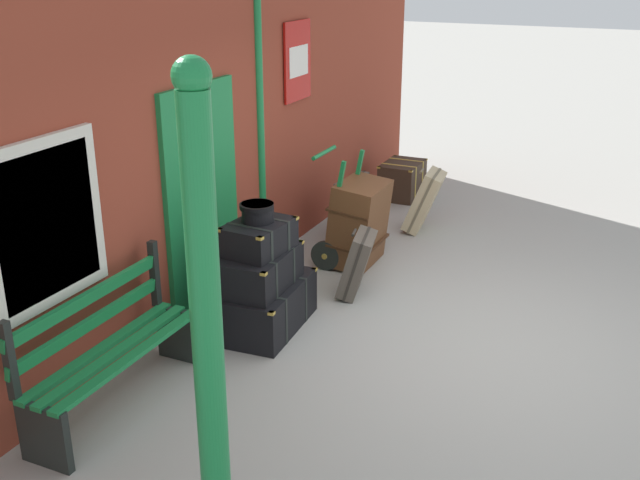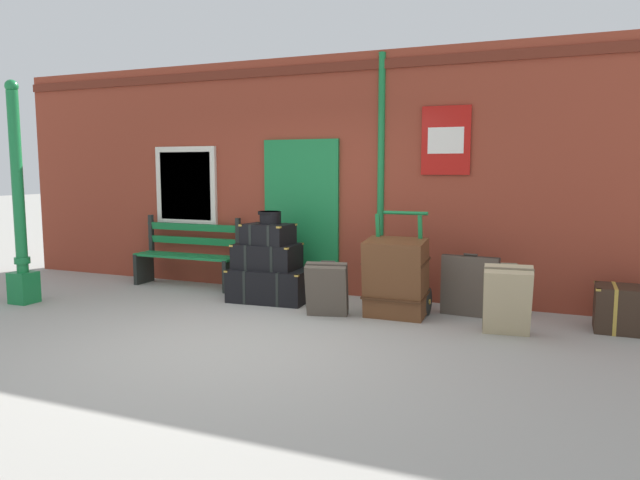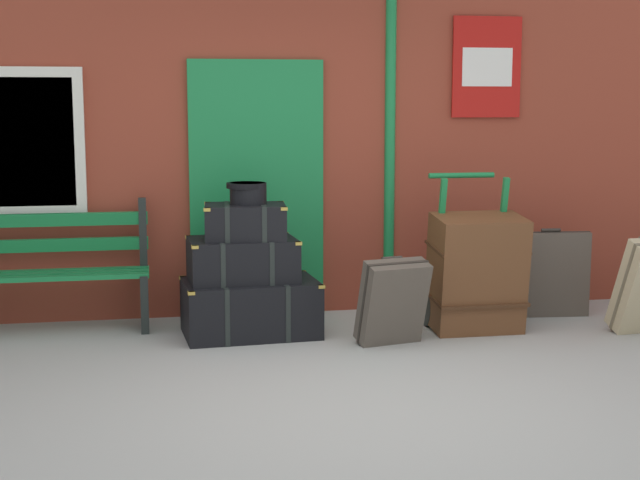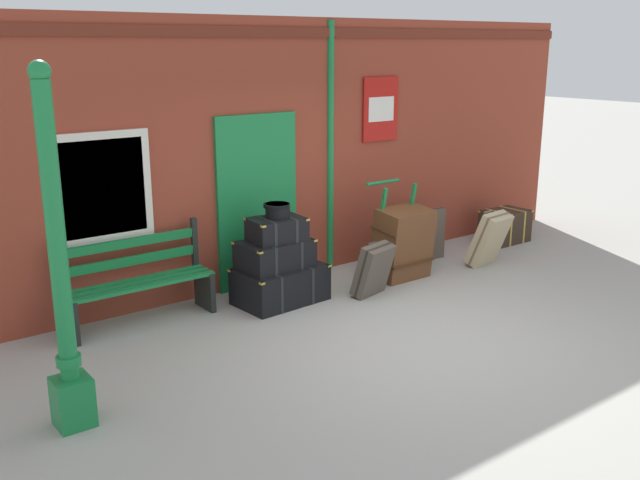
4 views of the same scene
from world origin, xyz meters
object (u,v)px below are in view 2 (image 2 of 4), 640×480
object	(u,v)px
lamp_post	(20,221)
corner_trunk	(630,310)
steamer_trunk_base	(271,285)
suitcase_cream	(327,289)
steamer_trunk_middle	(267,256)
porters_trolley	(399,291)
large_brown_trunk	(396,278)
steamer_trunk_top	(268,234)
suitcase_oxblood	(507,300)
round_hatbox	(270,217)
suitcase_charcoal	(470,286)
platform_bench	(188,256)

from	to	relation	value
lamp_post	corner_trunk	bearing A→B (deg)	11.66
steamer_trunk_base	corner_trunk	distance (m)	4.16
suitcase_cream	steamer_trunk_middle	bearing A→B (deg)	153.81
porters_trolley	large_brown_trunk	bearing A→B (deg)	-90.00
lamp_post	steamer_trunk_top	distance (m)	3.12
porters_trolley	lamp_post	bearing A→B (deg)	-164.33
porters_trolley	suitcase_oxblood	distance (m)	1.36
large_brown_trunk	round_hatbox	bearing A→B (deg)	172.21
round_hatbox	porters_trolley	size ratio (longest dim) A/B	0.25
lamp_post	corner_trunk	world-z (taller)	lamp_post
steamer_trunk_top	porters_trolley	size ratio (longest dim) A/B	0.53
steamer_trunk_middle	suitcase_cream	world-z (taller)	steamer_trunk_middle
lamp_post	steamer_trunk_middle	xyz separation A→B (m)	(2.79, 1.34, -0.47)
steamer_trunk_base	porters_trolley	world-z (taller)	porters_trolley
suitcase_charcoal	corner_trunk	distance (m)	1.66
lamp_post	steamer_trunk_middle	size ratio (longest dim) A/B	3.34
steamer_trunk_top	corner_trunk	size ratio (longest dim) A/B	0.93
steamer_trunk_top	suitcase_cream	size ratio (longest dim) A/B	0.99
platform_bench	suitcase_oxblood	bearing A→B (deg)	-11.85
steamer_trunk_top	suitcase_charcoal	world-z (taller)	steamer_trunk_top
round_hatbox	suitcase_oxblood	size ratio (longest dim) A/B	0.40
steamer_trunk_top	suitcase_cream	xyz separation A→B (m)	(1.02, -0.50, -0.55)
platform_bench	round_hatbox	bearing A→B (deg)	-13.81
suitcase_cream	lamp_post	bearing A→B (deg)	-167.79
steamer_trunk_top	porters_trolley	xyz separation A→B (m)	(1.76, -0.05, -0.60)
platform_bench	steamer_trunk_base	xyz separation A→B (m)	(1.55, -0.40, -0.23)
large_brown_trunk	suitcase_cream	world-z (taller)	large_brown_trunk
lamp_post	suitcase_cream	world-z (taller)	lamp_post
steamer_trunk_base	steamer_trunk_middle	xyz separation A→B (m)	(-0.05, 0.02, 0.37)
round_hatbox	large_brown_trunk	bearing A→B (deg)	-7.79
platform_bench	round_hatbox	size ratio (longest dim) A/B	5.31
platform_bench	corner_trunk	size ratio (longest dim) A/B	2.31
large_brown_trunk	steamer_trunk_middle	bearing A→B (deg)	172.59
steamer_trunk_base	large_brown_trunk	world-z (taller)	large_brown_trunk
round_hatbox	corner_trunk	distance (m)	4.25
suitcase_cream	corner_trunk	xyz separation A→B (m)	(3.17, 0.62, -0.08)
round_hatbox	suitcase_oxblood	world-z (taller)	round_hatbox
steamer_trunk_top	steamer_trunk_middle	bearing A→B (deg)	155.35
steamer_trunk_top	suitcase_cream	bearing A→B (deg)	-26.22
steamer_trunk_top	suitcase_charcoal	size ratio (longest dim) A/B	0.87
suitcase_cream	suitcase_oxblood	bearing A→B (deg)	-1.56
lamp_post	steamer_trunk_top	world-z (taller)	lamp_post
suitcase_charcoal	suitcase_cream	distance (m)	1.66
large_brown_trunk	suitcase_cream	distance (m)	0.80
steamer_trunk_middle	suitcase_charcoal	world-z (taller)	steamer_trunk_middle
large_brown_trunk	corner_trunk	world-z (taller)	large_brown_trunk
round_hatbox	large_brown_trunk	distance (m)	1.86
porters_trolley	suitcase_cream	distance (m)	0.87
suitcase_charcoal	suitcase_oxblood	bearing A→B (deg)	-56.75
platform_bench	large_brown_trunk	xyz separation A→B (m)	(3.28, -0.62, 0.02)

